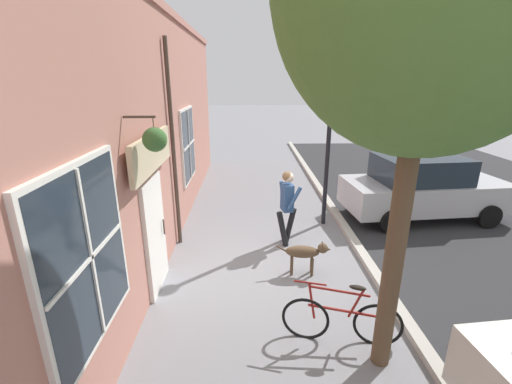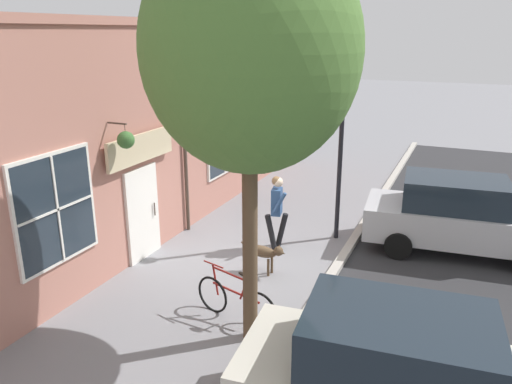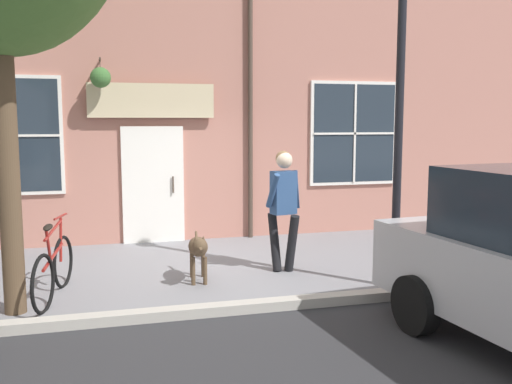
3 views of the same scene
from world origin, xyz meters
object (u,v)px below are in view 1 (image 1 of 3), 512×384
object	(u,v)px
parked_car_mid_block	(423,187)
street_lamp	(331,97)
pedestrian_walking	(287,201)
leaning_bicycle	(341,319)
dog_on_leash	(306,252)

from	to	relation	value
parked_car_mid_block	street_lamp	xyz separation A→B (m)	(-2.77, -0.36, 2.41)
pedestrian_walking	parked_car_mid_block	xyz separation A→B (m)	(3.90, 1.55, -0.20)
leaning_bicycle	street_lamp	distance (m)	5.26
leaning_bicycle	street_lamp	xyz separation A→B (m)	(0.67, 4.33, 2.91)
leaning_bicycle	pedestrian_walking	bearing A→B (deg)	98.38
parked_car_mid_block	street_lamp	world-z (taller)	street_lamp
dog_on_leash	parked_car_mid_block	size ratio (longest dim) A/B	0.24
dog_on_leash	leaning_bicycle	size ratio (longest dim) A/B	0.62
dog_on_leash	parked_car_mid_block	world-z (taller)	parked_car_mid_block
leaning_bicycle	parked_car_mid_block	bearing A→B (deg)	53.80
pedestrian_walking	street_lamp	size ratio (longest dim) A/B	0.35
pedestrian_walking	dog_on_leash	world-z (taller)	pedestrian_walking
pedestrian_walking	dog_on_leash	xyz separation A→B (m)	(0.24, -1.29, -0.60)
pedestrian_walking	parked_car_mid_block	world-z (taller)	pedestrian_walking
pedestrian_walking	leaning_bicycle	size ratio (longest dim) A/B	1.03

